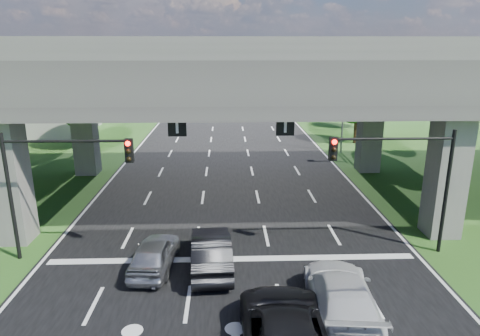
{
  "coord_description": "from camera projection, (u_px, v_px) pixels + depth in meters",
  "views": [
    {
      "loc": [
        -0.28,
        -14.49,
        9.62
      ],
      "look_at": [
        0.5,
        7.9,
        3.19
      ],
      "focal_mm": 32.0,
      "sensor_mm": 36.0,
      "label": 1
    }
  ],
  "objects": [
    {
      "name": "ground",
      "position": [
        234.0,
        303.0,
        16.58
      ],
      "size": [
        160.0,
        160.0,
        0.0
      ],
      "primitive_type": "plane",
      "color": "#274817",
      "rests_on": "ground"
    },
    {
      "name": "road",
      "position": [
        231.0,
        208.0,
        26.19
      ],
      "size": [
        18.0,
        120.0,
        0.03
      ],
      "primitive_type": "cube",
      "color": "black",
      "rests_on": "ground"
    },
    {
      "name": "overpass",
      "position": [
        229.0,
        75.0,
        25.93
      ],
      "size": [
        80.0,
        15.0,
        10.0
      ],
      "color": "#3B3835",
      "rests_on": "ground"
    },
    {
      "name": "warehouse",
      "position": [
        0.0,
        115.0,
        48.78
      ],
      "size": [
        20.0,
        10.0,
        4.0
      ],
      "primitive_type": "cube",
      "color": "#9E9E99",
      "rests_on": "ground"
    },
    {
      "name": "signal_right",
      "position": [
        403.0,
        169.0,
        19.48
      ],
      "size": [
        5.76,
        0.54,
        6.0
      ],
      "color": "black",
      "rests_on": "ground"
    },
    {
      "name": "signal_left",
      "position": [
        56.0,
        173.0,
        18.95
      ],
      "size": [
        5.76,
        0.54,
        6.0
      ],
      "color": "black",
      "rests_on": "ground"
    },
    {
      "name": "streetlight_far",
      "position": [
        340.0,
        89.0,
        38.36
      ],
      "size": [
        3.38,
        0.25,
        10.0
      ],
      "color": "gray",
      "rests_on": "ground"
    },
    {
      "name": "streetlight_beyond",
      "position": [
        307.0,
        77.0,
        53.73
      ],
      "size": [
        3.38,
        0.25,
        10.0
      ],
      "color": "gray",
      "rests_on": "ground"
    },
    {
      "name": "tree_left_near",
      "position": [
        78.0,
        99.0,
        39.77
      ],
      "size": [
        4.5,
        4.5,
        7.8
      ],
      "color": "black",
      "rests_on": "ground"
    },
    {
      "name": "tree_left_mid",
      "position": [
        75.0,
        96.0,
        47.53
      ],
      "size": [
        3.91,
        3.9,
        6.76
      ],
      "color": "black",
      "rests_on": "ground"
    },
    {
      "name": "tree_left_far",
      "position": [
        127.0,
        82.0,
        55.08
      ],
      "size": [
        4.8,
        4.8,
        8.32
      ],
      "color": "black",
      "rests_on": "ground"
    },
    {
      "name": "tree_right_near",
      "position": [
        358.0,
        99.0,
        42.68
      ],
      "size": [
        4.2,
        4.2,
        7.28
      ],
      "color": "black",
      "rests_on": "ground"
    },
    {
      "name": "tree_right_mid",
      "position": [
        363.0,
        93.0,
        50.55
      ],
      "size": [
        3.91,
        3.9,
        6.76
      ],
      "color": "black",
      "rests_on": "ground"
    },
    {
      "name": "tree_right_far",
      "position": [
        316.0,
        82.0,
        57.93
      ],
      "size": [
        4.5,
        4.5,
        7.8
      ],
      "color": "black",
      "rests_on": "ground"
    },
    {
      "name": "car_silver",
      "position": [
        154.0,
        253.0,
        18.93
      ],
      "size": [
        2.04,
        4.36,
        1.44
      ],
      "primitive_type": "imported",
      "rotation": [
        0.0,
        0.0,
        3.06
      ],
      "color": "#A7A9AF",
      "rests_on": "road"
    },
    {
      "name": "car_dark",
      "position": [
        211.0,
        251.0,
        18.96
      ],
      "size": [
        2.0,
        5.02,
        1.62
      ],
      "primitive_type": "imported",
      "rotation": [
        0.0,
        0.0,
        3.2
      ],
      "color": "black",
      "rests_on": "road"
    },
    {
      "name": "car_white",
      "position": [
        341.0,
        295.0,
        15.55
      ],
      "size": [
        2.83,
        5.92,
        1.66
      ],
      "primitive_type": "imported",
      "rotation": [
        0.0,
        0.0,
        3.05
      ],
      "color": "silver",
      "rests_on": "road"
    },
    {
      "name": "car_trailing",
      "position": [
        285.0,
        334.0,
        13.45
      ],
      "size": [
        3.01,
        6.2,
        1.7
      ],
      "primitive_type": "imported",
      "rotation": [
        0.0,
        0.0,
        3.11
      ],
      "color": "black",
      "rests_on": "road"
    }
  ]
}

